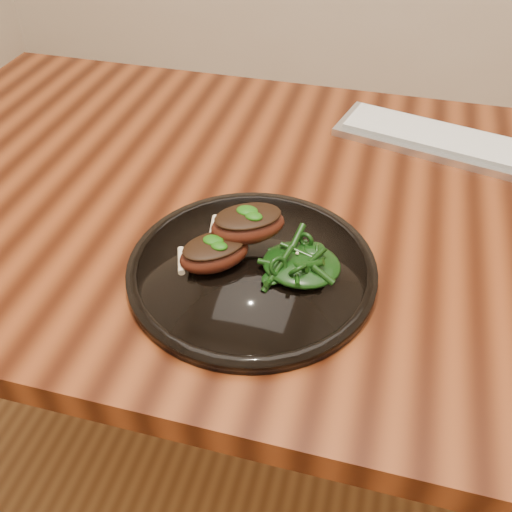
{
  "coord_description": "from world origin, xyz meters",
  "views": [
    {
      "loc": [
        0.03,
        -0.69,
        1.26
      ],
      "look_at": [
        -0.11,
        -0.17,
        0.78
      ],
      "focal_mm": 40.0,
      "sensor_mm": 36.0,
      "label": 1
    }
  ],
  "objects": [
    {
      "name": "herb_smear",
      "position": [
        -0.15,
        -0.1,
        0.77
      ],
      "size": [
        0.07,
        0.05,
        0.0
      ],
      "primitive_type": "ellipsoid",
      "color": "#0D4006",
      "rests_on": "plate"
    },
    {
      "name": "keyboard",
      "position": [
        0.13,
        0.22,
        0.76
      ],
      "size": [
        0.41,
        0.21,
        0.02
      ],
      "color": "#BCBEC1",
      "rests_on": "desk"
    },
    {
      "name": "lamb_chop_front",
      "position": [
        -0.16,
        -0.18,
        0.79
      ],
      "size": [
        0.11,
        0.1,
        0.04
      ],
      "color": "#44170D",
      "rests_on": "plate"
    },
    {
      "name": "plate",
      "position": [
        -0.11,
        -0.17,
        0.76
      ],
      "size": [
        0.32,
        0.32,
        0.02
      ],
      "color": "black",
      "rests_on": "desk"
    },
    {
      "name": "greens_heap",
      "position": [
        -0.05,
        -0.17,
        0.78
      ],
      "size": [
        0.1,
        0.09,
        0.04
      ],
      "color": "black",
      "rests_on": "plate"
    },
    {
      "name": "desk",
      "position": [
        0.0,
        0.0,
        0.67
      ],
      "size": [
        1.6,
        0.8,
        0.75
      ],
      "color": "black",
      "rests_on": "ground"
    },
    {
      "name": "lamb_chop_back",
      "position": [
        -0.13,
        -0.14,
        0.81
      ],
      "size": [
        0.11,
        0.1,
        0.04
      ],
      "color": "#44170D",
      "rests_on": "plate"
    }
  ]
}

